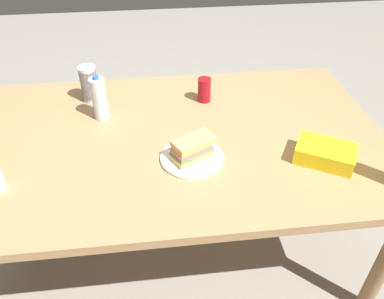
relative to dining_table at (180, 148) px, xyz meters
The scene contains 8 objects.
ground_plane 0.67m from the dining_table, ahead, with size 8.00×8.00×0.00m, color gray.
dining_table is the anchor object (origin of this frame).
paper_plate 0.19m from the dining_table, 78.23° to the right, with size 0.26×0.26×0.01m, color white.
sandwich 0.21m from the dining_table, 77.18° to the right, with size 0.20×0.17×0.08m.
soda_can_red 0.35m from the dining_table, 62.49° to the left, with size 0.07×0.07×0.12m, color maroon.
chip_bag 0.63m from the dining_table, 22.59° to the right, with size 0.23×0.15×0.07m, color yellow.
plastic_cup_stack 0.58m from the dining_table, 139.13° to the left, with size 0.08×0.08×0.18m.
water_bottle_spare 0.44m from the dining_table, 151.51° to the left, with size 0.07×0.07×0.22m.
Camera 1 is at (-0.11, -1.36, 1.75)m, focal length 35.53 mm.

